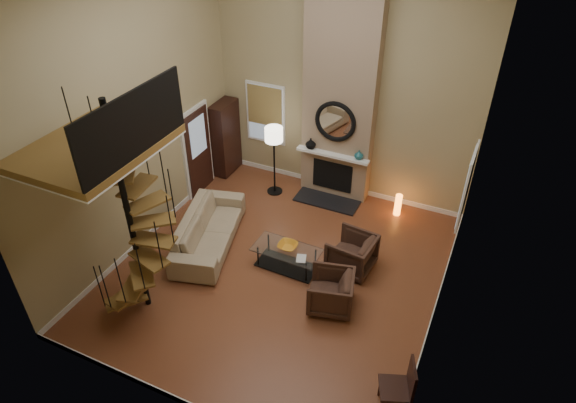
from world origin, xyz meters
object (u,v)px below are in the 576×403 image
at_px(armchair_far, 335,292).
at_px(floor_lamp, 274,140).
at_px(armchair_near, 355,255).
at_px(accent_lamp, 398,205).
at_px(hutch, 225,138).
at_px(sofa, 208,229).
at_px(side_chair, 402,385).
at_px(coffee_table, 287,256).

height_order(armchair_far, floor_lamp, floor_lamp).
height_order(armchair_near, accent_lamp, armchair_near).
relative_size(hutch, armchair_far, 2.31).
distance_m(armchair_far, accent_lamp, 3.24).
relative_size(sofa, armchair_far, 3.06).
height_order(sofa, side_chair, side_chair).
xyz_separation_m(accent_lamp, side_chair, (1.26, -4.72, 0.28)).
bearing_deg(floor_lamp, coffee_table, -58.90).
distance_m(hutch, side_chair, 7.42).
distance_m(floor_lamp, side_chair, 6.11).
height_order(hutch, accent_lamp, hutch).
height_order(hutch, coffee_table, hutch).
bearing_deg(floor_lamp, armchair_far, -47.89).
xyz_separation_m(armchair_far, floor_lamp, (-2.60, 2.88, 1.06)).
bearing_deg(side_chair, floor_lamp, 133.67).
distance_m(coffee_table, side_chair, 3.50).
height_order(armchair_near, side_chair, side_chair).
bearing_deg(sofa, armchair_near, -94.74).
height_order(hutch, sofa, hutch).
distance_m(floor_lamp, accent_lamp, 3.16).
xyz_separation_m(sofa, accent_lamp, (3.30, 2.67, -0.15)).
bearing_deg(side_chair, hutch, 140.25).
xyz_separation_m(armchair_near, side_chair, (1.57, -2.61, 0.17)).
relative_size(hutch, side_chair, 1.90).
height_order(floor_lamp, side_chair, floor_lamp).
relative_size(coffee_table, side_chair, 1.36).
relative_size(coffee_table, accent_lamp, 2.45).
xyz_separation_m(sofa, floor_lamp, (0.38, 2.33, 1.02)).
distance_m(sofa, floor_lamp, 2.57).
relative_size(hutch, accent_lamp, 3.41).
relative_size(sofa, floor_lamp, 1.43).
height_order(sofa, floor_lamp, floor_lamp).
distance_m(armchair_near, side_chair, 3.05).
bearing_deg(sofa, armchair_far, -115.81).
distance_m(armchair_far, coffee_table, 1.36).
xyz_separation_m(hutch, sofa, (1.14, -2.69, -0.55)).
distance_m(hutch, armchair_far, 5.28).
bearing_deg(hutch, armchair_far, -38.19).
bearing_deg(hutch, side_chair, -39.75).
bearing_deg(coffee_table, side_chair, -36.72).
distance_m(accent_lamp, side_chair, 4.89).
bearing_deg(armchair_near, side_chair, 37.09).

